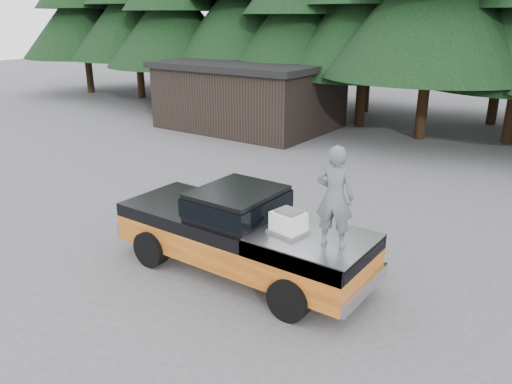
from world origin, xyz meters
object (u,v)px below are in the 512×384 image
Objects in this scene: air_compressor at (288,223)px; utility_building at (250,94)px; pickup_truck at (241,244)px; man_on_bed at (335,197)px.

air_compressor is 16.44m from utility_building.
man_on_bed is (2.28, -0.17, 1.64)m from pickup_truck.
man_on_bed is at bearing -48.56° from utility_building.
man_on_bed is at bearing 8.07° from air_compressor.
man_on_bed is 17.10m from utility_building.
pickup_truck is 1.57m from air_compressor.
utility_building reaches higher than air_compressor.
man_on_bed reaches higher than pickup_truck.
pickup_truck is 0.71× the size of utility_building.
utility_building is (-10.33, 12.80, 0.13)m from air_compressor.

